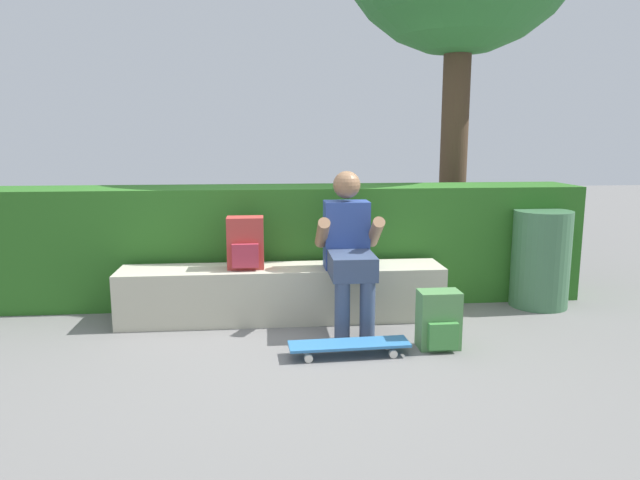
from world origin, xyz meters
The scene contains 8 objects.
ground_plane centered at (0.00, 0.00, 0.00)m, with size 24.00×24.00×0.00m, color slate.
bench_main centered at (0.00, 0.40, 0.21)m, with size 2.53×0.42×0.42m.
person_skater centered at (0.49, 0.19, 0.63)m, with size 0.49×0.62×1.17m.
skateboard_near_person centered at (0.41, -0.43, 0.07)m, with size 0.81×0.24×0.09m.
backpack_on_bench centered at (-0.28, 0.39, 0.62)m, with size 0.28×0.23×0.40m.
backpack_on_ground centered at (1.04, -0.34, 0.19)m, with size 0.28×0.23×0.40m.
hedge_row centered at (-0.01, 0.97, 0.50)m, with size 5.25×0.59×1.00m.
trash_bin centered at (2.19, 0.56, 0.41)m, with size 0.48×0.48×0.82m.
Camera 1 is at (-0.13, -4.04, 1.44)m, focal length 32.58 mm.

